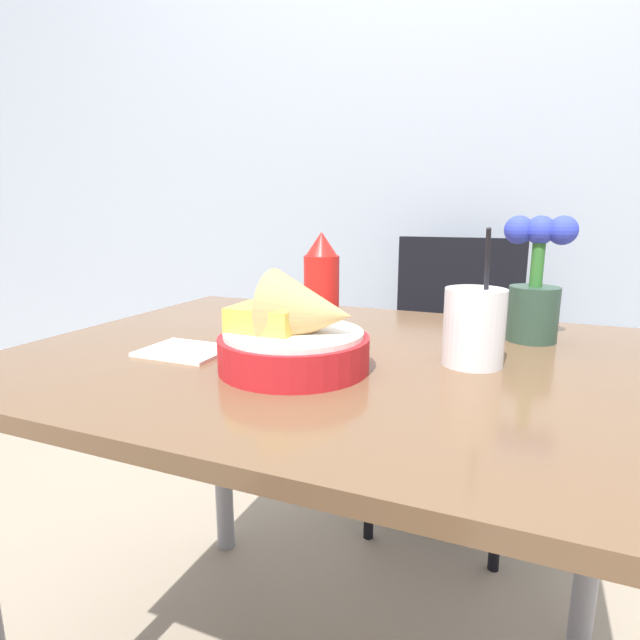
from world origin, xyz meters
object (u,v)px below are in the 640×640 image
at_px(ketchup_bottle, 321,288).
at_px(drink_cup, 474,329).
at_px(food_basket, 298,335).
at_px(chair_far_window, 452,353).
at_px(flower_vase, 535,286).

bearing_deg(ketchup_bottle, drink_cup, -11.32).
height_order(food_basket, ketchup_bottle, ketchup_bottle).
bearing_deg(chair_far_window, flower_vase, -70.35).
height_order(ketchup_bottle, flower_vase, flower_vase).
xyz_separation_m(drink_cup, flower_vase, (0.08, 0.19, 0.05)).
relative_size(chair_far_window, ketchup_bottle, 4.52).
height_order(ketchup_bottle, drink_cup, drink_cup).
distance_m(food_basket, flower_vase, 0.45).
height_order(chair_far_window, ketchup_bottle, ketchup_bottle).
bearing_deg(drink_cup, chair_far_window, 99.46).
bearing_deg(chair_far_window, drink_cup, -80.54).
xyz_separation_m(food_basket, flower_vase, (0.32, 0.32, 0.05)).
relative_size(ketchup_bottle, drink_cup, 0.94).
bearing_deg(chair_far_window, food_basket, -96.31).
bearing_deg(food_basket, ketchup_bottle, 101.77).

